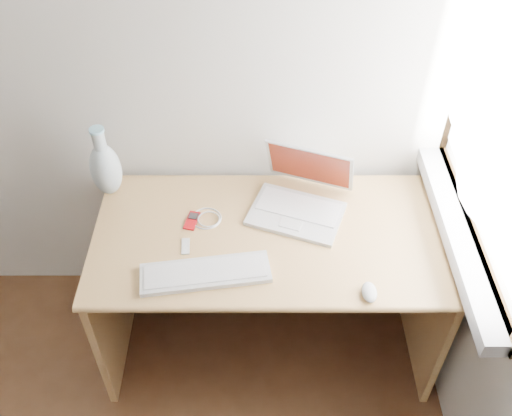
{
  "coord_description": "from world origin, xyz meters",
  "views": [
    {
      "loc": [
        0.98,
        -0.09,
        2.26
      ],
      "look_at": [
        0.98,
        1.35,
        0.87
      ],
      "focal_mm": 40.0,
      "sensor_mm": 36.0,
      "label": 1
    }
  ],
  "objects_px": {
    "desk": "(269,253)",
    "external_keyboard": "(205,273)",
    "vase": "(105,168)",
    "laptop": "(296,197)"
  },
  "relations": [
    {
      "from": "desk",
      "to": "external_keyboard",
      "type": "distance_m",
      "value": 0.42
    },
    {
      "from": "desk",
      "to": "vase",
      "type": "distance_m",
      "value": 0.74
    },
    {
      "from": "external_keyboard",
      "to": "vase",
      "type": "height_order",
      "value": "vase"
    },
    {
      "from": "external_keyboard",
      "to": "vase",
      "type": "bearing_deg",
      "value": 125.13
    },
    {
      "from": "external_keyboard",
      "to": "vase",
      "type": "xyz_separation_m",
      "value": [
        -0.41,
        0.43,
        0.11
      ]
    },
    {
      "from": "laptop",
      "to": "external_keyboard",
      "type": "bearing_deg",
      "value": -113.89
    },
    {
      "from": "laptop",
      "to": "external_keyboard",
      "type": "height_order",
      "value": "laptop"
    },
    {
      "from": "desk",
      "to": "vase",
      "type": "xyz_separation_m",
      "value": [
        -0.64,
        0.16,
        0.33
      ]
    },
    {
      "from": "laptop",
      "to": "external_keyboard",
      "type": "relative_size",
      "value": 0.87
    },
    {
      "from": "vase",
      "to": "laptop",
      "type": "bearing_deg",
      "value": -6.99
    }
  ]
}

